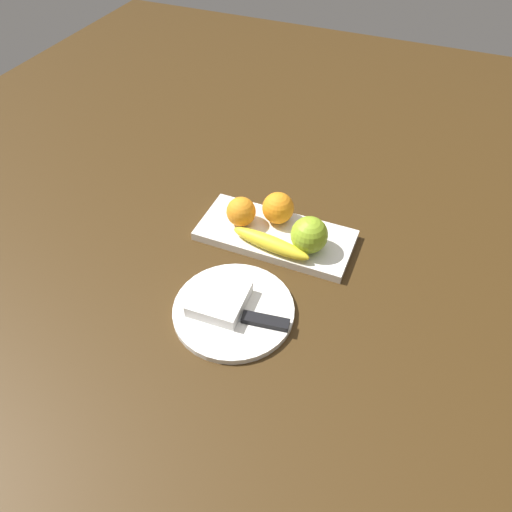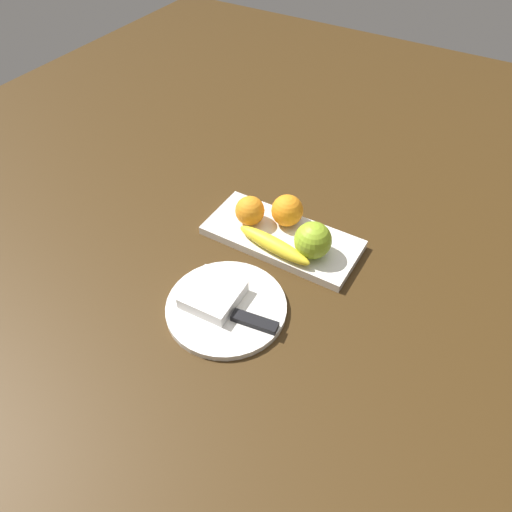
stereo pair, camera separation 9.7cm
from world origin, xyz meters
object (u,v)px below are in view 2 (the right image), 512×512
orange_near_apple (250,211)px  dinner_plate (226,307)px  orange_near_banana (287,211)px  apple (313,240)px  folded_napkin (213,295)px  fruit_tray (282,237)px  banana (274,245)px  knife (247,319)px

orange_near_apple → dinner_plate: 0.24m
orange_near_banana → dinner_plate: bearing=92.1°
apple → folded_napkin: (0.11, 0.20, -0.03)m
folded_napkin → fruit_tray: bearing=-97.4°
orange_near_banana → fruit_tray: bearing=104.3°
banana → orange_near_apple: orange_near_apple is taller
apple → dinner_plate: apple is taller
fruit_tray → apple: 0.10m
orange_near_apple → knife: orange_near_apple is taller
orange_near_apple → banana: bearing=149.8°
orange_near_banana → banana: bearing=101.5°
apple → orange_near_banana: (0.09, -0.06, -0.00)m
folded_napkin → knife: (-0.08, 0.01, -0.01)m
banana → folded_napkin: (0.04, 0.17, -0.01)m
fruit_tray → banana: 0.06m
fruit_tray → banana: banana is taller
fruit_tray → apple: (-0.08, 0.02, 0.05)m
fruit_tray → orange_near_banana: 0.06m
apple → orange_near_apple: bearing=-7.1°
fruit_tray → apple: size_ratio=4.35×
banana → dinner_plate: bearing=94.4°
banana → folded_napkin: 0.18m
apple → knife: bearing=82.7°
orange_near_apple → knife: bearing=120.1°
banana → folded_napkin: bearing=84.7°
fruit_tray → orange_near_apple: size_ratio=5.20×
orange_near_apple → knife: (-0.14, 0.24, -0.03)m
apple → banana: size_ratio=0.43×
apple → orange_near_apple: size_ratio=1.20×
orange_near_banana → dinner_plate: size_ratio=0.30×
knife → dinner_plate: bearing=-20.4°
apple → banana: (0.07, 0.03, -0.02)m
fruit_tray → folded_napkin: (0.03, 0.23, 0.02)m
orange_near_apple → apple: bearing=172.9°
dinner_plate → knife: 0.06m
folded_napkin → orange_near_apple: bearing=-76.8°
dinner_plate → knife: bearing=168.0°
orange_near_apple → dinner_plate: (-0.08, 0.22, -0.05)m
fruit_tray → dinner_plate: fruit_tray is taller
banana → knife: 0.19m
fruit_tray → knife: size_ratio=1.89×
orange_near_banana → folded_napkin: (0.02, 0.26, -0.03)m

